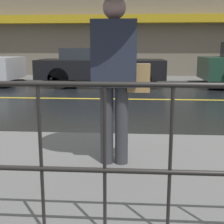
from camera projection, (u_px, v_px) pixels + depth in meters
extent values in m
plane|color=black|center=(103.00, 99.00, 8.53)|extent=(80.00, 80.00, 0.00)
cube|color=#60605E|center=(56.00, 173.00, 3.36)|extent=(28.00, 2.83, 0.11)
cube|color=#60605E|center=(115.00, 79.00, 13.35)|extent=(28.00, 2.18, 0.11)
cube|color=gold|center=(103.00, 99.00, 8.53)|extent=(25.20, 0.12, 0.01)
cube|color=#706656|center=(117.00, 20.00, 14.05)|extent=(28.00, 0.30, 5.16)
cube|color=#B79319|center=(116.00, 19.00, 13.63)|extent=(16.80, 0.55, 0.35)
cylinder|color=black|center=(5.00, 84.00, 2.00)|extent=(12.00, 0.04, 0.04)
cylinder|color=black|center=(11.00, 168.00, 2.12)|extent=(12.00, 0.04, 0.04)
cylinder|color=black|center=(41.00, 161.00, 2.09)|extent=(0.02, 0.02, 1.04)
cylinder|color=black|center=(105.00, 163.00, 2.06)|extent=(0.02, 0.02, 1.04)
cylinder|color=black|center=(170.00, 165.00, 2.03)|extent=(0.02, 0.02, 1.04)
cylinder|color=#333338|center=(107.00, 125.00, 3.43)|extent=(0.14, 0.14, 0.87)
cylinder|color=#333338|center=(122.00, 125.00, 3.41)|extent=(0.14, 0.14, 0.87)
cube|color=#232838|center=(114.00, 54.00, 3.26)|extent=(0.47, 0.28, 0.68)
sphere|color=tan|center=(114.00, 8.00, 3.17)|extent=(0.24, 0.24, 0.24)
cylinder|color=#262628|center=(114.00, 16.00, 3.19)|extent=(0.02, 0.02, 0.76)
cube|color=#9E7A47|center=(139.00, 78.00, 3.30)|extent=(0.24, 0.12, 0.30)
cylinder|color=black|center=(6.00, 75.00, 12.26)|extent=(0.61, 0.22, 0.61)
cube|color=black|center=(102.00, 69.00, 11.09)|extent=(4.44, 1.79, 0.66)
cube|color=#1E2328|center=(96.00, 54.00, 11.00)|extent=(2.31, 1.64, 0.40)
cylinder|color=black|center=(140.00, 75.00, 11.82)|extent=(0.72, 0.22, 0.72)
cylinder|color=black|center=(141.00, 79.00, 10.29)|extent=(0.72, 0.22, 0.72)
cylinder|color=black|center=(68.00, 74.00, 12.01)|extent=(0.72, 0.22, 0.72)
cylinder|color=black|center=(59.00, 78.00, 10.48)|extent=(0.72, 0.22, 0.72)
cylinder|color=black|center=(218.00, 75.00, 11.68)|extent=(0.70, 0.22, 0.70)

